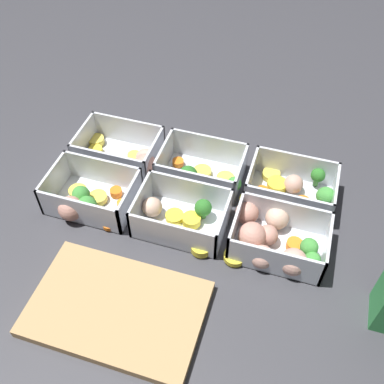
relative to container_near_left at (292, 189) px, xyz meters
The scene contains 8 objects.
ground_plane 0.20m from the container_near_left, 19.79° to the left, with size 4.00×4.00×0.00m, color #38383D.
container_near_left is the anchor object (origin of this frame).
container_near_center 0.18m from the container_near_left, ahead, with size 0.17×0.12×0.07m.
container_near_right 0.35m from the container_near_left, ahead, with size 0.20×0.12×0.07m.
container_far_left 0.13m from the container_near_left, 83.91° to the left, with size 0.18×0.15×0.07m.
container_far_center 0.23m from the container_near_left, 34.84° to the left, with size 0.17×0.12×0.07m.
container_far_right 0.40m from the container_near_left, 21.33° to the left, with size 0.17×0.14×0.07m.
cutting_board 0.41m from the container_near_left, 55.37° to the left, with size 0.28×0.18×0.02m.
Camera 1 is at (-0.18, 0.56, 0.68)m, focal length 42.00 mm.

